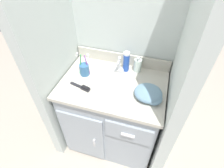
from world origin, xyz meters
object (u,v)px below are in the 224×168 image
(soap_dispenser, at_px, (138,65))
(hand_towel, at_px, (149,94))
(hairbrush, at_px, (83,87))
(toothbrush_cup, at_px, (84,69))
(shaving_cream_can, at_px, (126,62))

(soap_dispenser, xyz_separation_m, hand_towel, (0.14, -0.28, -0.02))
(hairbrush, distance_m, hand_towel, 0.50)
(soap_dispenser, bearing_deg, hairbrush, -136.72)
(toothbrush_cup, relative_size, hairbrush, 1.15)
(shaving_cream_can, relative_size, hairbrush, 0.99)
(toothbrush_cup, xyz_separation_m, hairbrush, (0.05, -0.16, -0.04))
(soap_dispenser, relative_size, hairbrush, 0.81)
(toothbrush_cup, height_order, shaving_cream_can, toothbrush_cup)
(toothbrush_cup, height_order, soap_dispenser, toothbrush_cup)
(shaving_cream_can, xyz_separation_m, hairbrush, (-0.26, -0.31, -0.08))
(soap_dispenser, distance_m, hand_towel, 0.31)
(hairbrush, bearing_deg, hand_towel, 19.35)
(toothbrush_cup, distance_m, soap_dispenser, 0.44)
(toothbrush_cup, relative_size, soap_dispenser, 1.41)
(shaving_cream_can, bearing_deg, hand_towel, -48.15)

